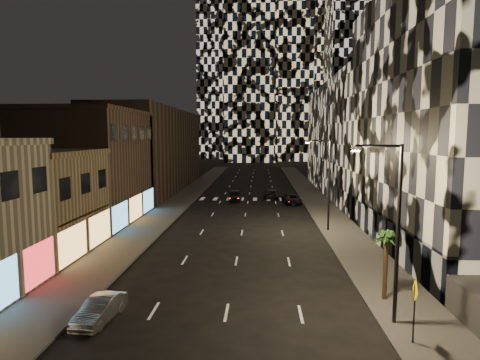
# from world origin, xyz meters

# --- Properties ---
(sidewalk_left) EXTENTS (4.00, 120.00, 0.15)m
(sidewalk_left) POSITION_xyz_m (-10.00, 50.00, 0.07)
(sidewalk_left) COLOR #47443F
(sidewalk_left) RESTS_ON ground
(sidewalk_right) EXTENTS (4.00, 120.00, 0.15)m
(sidewalk_right) POSITION_xyz_m (10.00, 50.00, 0.07)
(sidewalk_right) COLOR #47443F
(sidewalk_right) RESTS_ON ground
(curb_left) EXTENTS (0.20, 120.00, 0.15)m
(curb_left) POSITION_xyz_m (-7.90, 50.00, 0.07)
(curb_left) COLOR #4C4C47
(curb_left) RESTS_ON ground
(curb_right) EXTENTS (0.20, 120.00, 0.15)m
(curb_right) POSITION_xyz_m (7.90, 50.00, 0.07)
(curb_right) COLOR #4C4C47
(curb_right) RESTS_ON ground
(retail_tan) EXTENTS (10.00, 10.00, 8.00)m
(retail_tan) POSITION_xyz_m (-17.00, 21.00, 4.00)
(retail_tan) COLOR olive
(retail_tan) RESTS_ON ground
(retail_brown) EXTENTS (10.00, 15.00, 12.00)m
(retail_brown) POSITION_xyz_m (-17.00, 33.50, 6.00)
(retail_brown) COLOR #483629
(retail_brown) RESTS_ON ground
(retail_filler_left) EXTENTS (10.00, 40.00, 14.00)m
(retail_filler_left) POSITION_xyz_m (-17.00, 60.00, 7.00)
(retail_filler_left) COLOR #483629
(retail_filler_left) RESTS_ON ground
(midrise_base) EXTENTS (0.60, 25.00, 3.00)m
(midrise_base) POSITION_xyz_m (12.30, 24.50, 1.50)
(midrise_base) COLOR #383838
(midrise_base) RESTS_ON ground
(midrise_filler_right) EXTENTS (16.00, 40.00, 18.00)m
(midrise_filler_right) POSITION_xyz_m (20.00, 57.00, 9.00)
(midrise_filler_right) COLOR #232326
(midrise_filler_right) RESTS_ON ground
(tower_right_mid) EXTENTS (20.00, 20.00, 100.00)m
(tower_right_mid) POSITION_xyz_m (35.00, 135.00, 50.00)
(tower_right_mid) COLOR black
(tower_right_mid) RESTS_ON ground
(tower_left_back) EXTENTS (24.00, 24.00, 120.00)m
(tower_left_back) POSITION_xyz_m (-12.00, 165.00, 60.00)
(tower_left_back) COLOR black
(tower_left_back) RESTS_ON ground
(tower_center_low) EXTENTS (18.00, 18.00, 95.00)m
(tower_center_low) POSITION_xyz_m (-2.00, 140.00, 47.50)
(tower_center_low) COLOR black
(tower_center_low) RESTS_ON ground
(streetlight_near) EXTENTS (2.55, 0.25, 9.00)m
(streetlight_near) POSITION_xyz_m (8.35, 10.00, 5.35)
(streetlight_near) COLOR black
(streetlight_near) RESTS_ON sidewalk_right
(streetlight_far) EXTENTS (2.55, 0.25, 9.00)m
(streetlight_far) POSITION_xyz_m (8.35, 30.00, 5.35)
(streetlight_far) COLOR black
(streetlight_far) RESTS_ON sidewalk_right
(car_silver_parked) EXTENTS (1.76, 3.89, 1.24)m
(car_silver_parked) POSITION_xyz_m (-6.44, 9.64, 0.62)
(car_silver_parked) COLOR gray
(car_silver_parked) RESTS_ON ground
(car_dark_midlane) EXTENTS (1.98, 4.70, 1.59)m
(car_dark_midlane) POSITION_xyz_m (-1.90, 48.32, 0.79)
(car_dark_midlane) COLOR black
(car_dark_midlane) RESTS_ON ground
(car_dark_oncoming) EXTENTS (2.18, 5.03, 1.44)m
(car_dark_oncoming) POSITION_xyz_m (3.50, 50.63, 0.72)
(car_dark_oncoming) COLOR black
(car_dark_oncoming) RESTS_ON ground
(car_dark_rightlane) EXTENTS (2.78, 4.98, 1.32)m
(car_dark_rightlane) POSITION_xyz_m (6.20, 45.96, 0.66)
(car_dark_rightlane) COLOR black
(car_dark_rightlane) RESTS_ON ground
(ped_sign) EXTENTS (0.24, 0.97, 2.95)m
(ped_sign) POSITION_xyz_m (8.79, 8.02, 2.18)
(ped_sign) COLOR black
(ped_sign) RESTS_ON sidewalk_right
(palm_tree) EXTENTS (2.05, 2.01, 4.02)m
(palm_tree) POSITION_xyz_m (9.00, 12.97, 3.46)
(palm_tree) COLOR #47331E
(palm_tree) RESTS_ON sidewalk_right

